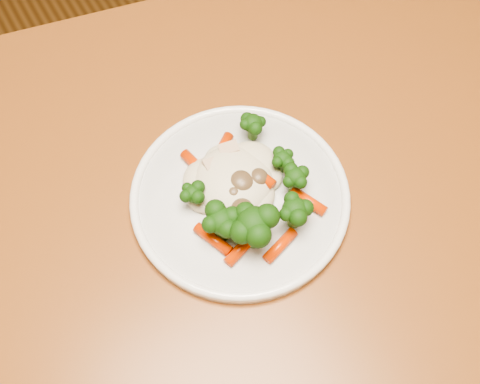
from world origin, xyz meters
The scene contains 3 objects.
dining_table centered at (-0.30, -0.28, 0.64)m, with size 1.20×0.92×0.75m.
plate centered at (-0.21, -0.27, 0.76)m, with size 0.24×0.24×0.01m, color white.
meal centered at (-0.20, -0.28, 0.78)m, with size 0.14×0.17×0.05m.
Camera 1 is at (-0.36, -0.54, 1.35)m, focal length 45.00 mm.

